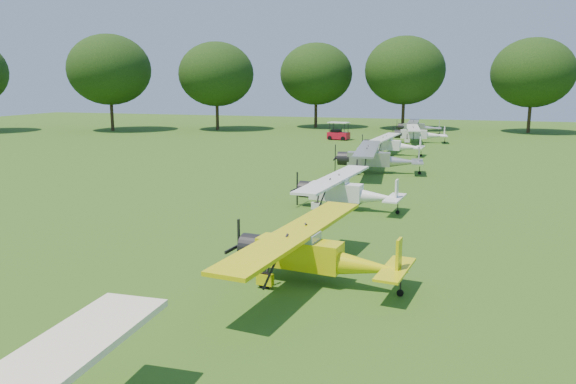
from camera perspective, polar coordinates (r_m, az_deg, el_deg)
name	(u,v)px	position (r m, az deg, el deg)	size (l,w,h in m)	color
ground	(316,230)	(25.63, 2.86, -3.88)	(160.00, 160.00, 0.00)	#2A5314
tree_belt	(403,47)	(24.31, 11.58, 14.21)	(137.36, 130.27, 14.52)	#312313
aircraft_2	(312,251)	(18.78, 2.44, -5.97)	(6.13, 9.74, 1.91)	#D5D208
aircraft_3	(344,189)	(29.65, 5.70, 0.26)	(5.85, 9.31, 1.83)	white
aircraft_4	(375,157)	(41.84, 8.87, 3.54)	(6.54, 10.41, 2.04)	#B5B5BA
aircraft_5	(390,143)	(52.54, 10.34, 4.87)	(5.74, 9.15, 1.80)	white
aircraft_6	(418,133)	(63.84, 13.05, 5.88)	(5.96, 9.47, 1.86)	white
aircraft_7	(417,126)	(74.47, 13.00, 6.56)	(5.69, 9.06, 1.79)	#B5B5BA
golf_cart	(338,134)	(65.59, 5.12, 5.90)	(2.60, 1.86, 2.04)	red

